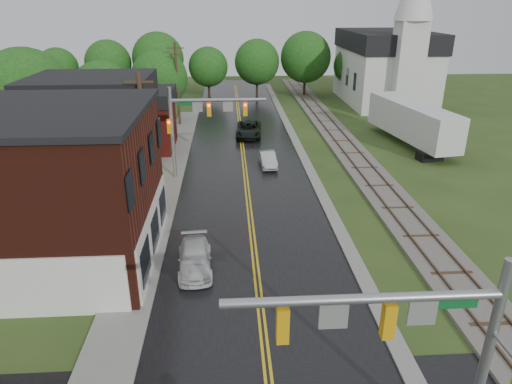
{
  "coord_description": "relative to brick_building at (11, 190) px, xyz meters",
  "views": [
    {
      "loc": [
        -1.26,
        -7.29,
        13.09
      ],
      "look_at": [
        0.13,
        15.45,
        3.5
      ],
      "focal_mm": 32.0,
      "sensor_mm": 36.0,
      "label": 1
    }
  ],
  "objects": [
    {
      "name": "pickup_white",
      "position": [
        9.28,
        -1.5,
        -3.54
      ],
      "size": [
        2.0,
        4.33,
        1.23
      ],
      "primitive_type": "imported",
      "rotation": [
        0.0,
        0.0,
        0.07
      ],
      "color": "silver",
      "rests_on": "ground"
    },
    {
      "name": "utility_pole_b",
      "position": [
        5.68,
        7.0,
        0.57
      ],
      "size": [
        1.8,
        0.28,
        9.0
      ],
      "color": "#382616",
      "rests_on": "ground"
    },
    {
      "name": "tree_left_c",
      "position": [
        -1.36,
        24.9,
        0.36
      ],
      "size": [
        6.0,
        6.0,
        7.65
      ],
      "color": "black",
      "rests_on": "ground"
    },
    {
      "name": "tree_left_b",
      "position": [
        -5.36,
        16.9,
        1.57
      ],
      "size": [
        7.6,
        7.6,
        9.69
      ],
      "color": "black",
      "rests_on": "ground"
    },
    {
      "name": "yellow_house",
      "position": [
        1.48,
        11.0,
        -0.95
      ],
      "size": [
        8.0,
        7.0,
        6.4
      ],
      "primitive_type": "cube",
      "color": "tan",
      "rests_on": "ground"
    },
    {
      "name": "church",
      "position": [
        32.48,
        38.74,
        1.68
      ],
      "size": [
        10.4,
        18.4,
        20.0
      ],
      "color": "silver",
      "rests_on": "ground"
    },
    {
      "name": "darkred_building",
      "position": [
        2.48,
        20.0,
        -1.95
      ],
      "size": [
        7.0,
        6.0,
        4.4
      ],
      "primitive_type": "cube",
      "color": "#3F0F0C",
      "rests_on": "ground"
    },
    {
      "name": "suv_dark",
      "position": [
        13.28,
        23.69,
        -3.4
      ],
      "size": [
        2.9,
        5.6,
        1.51
      ],
      "primitive_type": "imported",
      "rotation": [
        0.0,
        0.0,
        -0.07
      ],
      "color": "black",
      "rests_on": "ground"
    },
    {
      "name": "railroad",
      "position": [
        22.48,
        20.0,
        -4.05
      ],
      "size": [
        3.2,
        80.0,
        0.3
      ],
      "color": "#59544C",
      "rests_on": "ground"
    },
    {
      "name": "tree_left_e",
      "position": [
        3.64,
        30.9,
        0.66
      ],
      "size": [
        6.4,
        6.4,
        8.16
      ],
      "color": "black",
      "rests_on": "ground"
    },
    {
      "name": "utility_pole_c",
      "position": [
        5.68,
        29.0,
        0.57
      ],
      "size": [
        1.8,
        0.28,
        9.0
      ],
      "color": "#382616",
      "rests_on": "ground"
    },
    {
      "name": "traffic_signal_far",
      "position": [
        9.01,
        12.0,
        0.82
      ],
      "size": [
        7.34,
        0.43,
        7.2
      ],
      "color": "gray",
      "rests_on": "ground"
    },
    {
      "name": "sidewalk_left",
      "position": [
        6.28,
        10.0,
        -4.15
      ],
      "size": [
        2.4,
        50.0,
        0.12
      ],
      "primitive_type": "cube",
      "color": "gray",
      "rests_on": "ground"
    },
    {
      "name": "brick_building",
      "position": [
        0.0,
        0.0,
        0.0
      ],
      "size": [
        14.3,
        10.3,
        8.3
      ],
      "color": "#44170E",
      "rests_on": "ground"
    },
    {
      "name": "semi_trailer",
      "position": [
        28.91,
        19.84,
        -1.78
      ],
      "size": [
        4.84,
        13.12,
        4.01
      ],
      "color": "black",
      "rests_on": "ground"
    },
    {
      "name": "main_road",
      "position": [
        12.48,
        15.0,
        -4.15
      ],
      "size": [
        10.0,
        90.0,
        0.02
      ],
      "primitive_type": "cube",
      "color": "black",
      "rests_on": "ground"
    },
    {
      "name": "sedan_silver",
      "position": [
        14.47,
        14.41,
        -3.55
      ],
      "size": [
        1.45,
        3.72,
        1.21
      ],
      "primitive_type": "imported",
      "rotation": [
        0.0,
        0.0,
        0.05
      ],
      "color": "#B4B5B9",
      "rests_on": "ground"
    },
    {
      "name": "curb_right",
      "position": [
        17.88,
        20.0,
        -4.15
      ],
      "size": [
        0.8,
        70.0,
        0.12
      ],
      "primitive_type": "cube",
      "color": "gray",
      "rests_on": "ground"
    },
    {
      "name": "traffic_signal_near",
      "position": [
        15.96,
        -13.0,
        0.82
      ],
      "size": [
        7.34,
        0.3,
        7.2
      ],
      "color": "gray",
      "rests_on": "ground"
    }
  ]
}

